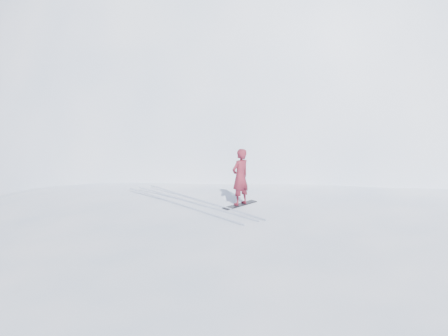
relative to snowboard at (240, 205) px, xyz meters
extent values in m
plane|color=white|center=(-0.21, -2.87, -2.41)|extent=(400.00, 400.00, 0.00)
ellipsoid|color=white|center=(0.79, 0.13, -2.41)|extent=(36.00, 28.00, 4.80)
ellipsoid|color=white|center=(21.79, 23.13, -2.41)|extent=(60.00, 56.00, 56.00)
ellipsoid|color=white|center=(9.79, 17.13, -2.41)|extent=(28.00, 24.00, 18.00)
ellipsoid|color=white|center=(-2.21, 3.13, -2.41)|extent=(7.00, 6.30, 1.00)
ellipsoid|color=white|center=(6.79, 1.13, -2.41)|extent=(4.00, 3.60, 0.60)
cube|color=black|center=(0.00, 0.00, 0.00)|extent=(1.44, 0.52, 0.02)
imported|color=maroon|center=(0.00, 0.00, 0.96)|extent=(0.76, 0.57, 1.89)
cube|color=silver|center=(-1.67, 1.21, 0.01)|extent=(1.29, 5.89, 0.04)
cube|color=silver|center=(-1.20, 1.21, 0.01)|extent=(1.48, 5.84, 0.04)
cube|color=silver|center=(-0.83, 1.21, 0.01)|extent=(1.22, 5.90, 0.04)
camera|label=1|loc=(-8.10, -11.58, 4.13)|focal=35.00mm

